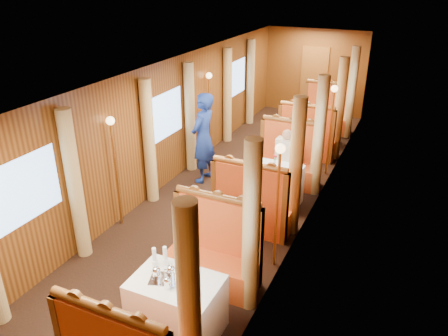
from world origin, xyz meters
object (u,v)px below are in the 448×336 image
Objects in this scene: teapot_back at (171,274)px; tea_tray at (165,279)px; table_mid at (272,186)px; rose_vase_far at (319,107)px; banquette_far_aft at (326,116)px; passenger at (286,153)px; table_near at (177,306)px; table_far at (317,129)px; teapot_left at (157,275)px; rose_vase_mid at (275,159)px; fruit_plate at (192,293)px; banquette_near_aft at (214,256)px; banquette_far_fwd at (306,140)px; banquette_mid_fwd at (252,208)px; teapot_right at (167,284)px; banquette_mid_aft at (288,163)px; steward at (203,138)px.

tea_tray is at bearing -139.39° from teapot_back.
rose_vase_far reaches higher than table_mid.
banquette_far_aft reaches higher than teapot_back.
table_near is at bearing -90.00° from passenger.
teapot_left is (-0.21, -7.06, 0.44)m from table_far.
fruit_plate is at bearing -86.07° from rose_vase_mid.
rose_vase_mid is 0.82m from passenger.
fruit_plate is (0.28, -1.13, 0.35)m from banquette_near_aft.
teapot_back is at bearing -90.68° from banquette_far_fwd.
table_mid is 0.78× the size of banquette_far_fwd.
banquette_far_aft is (0.00, 5.53, 0.00)m from banquette_mid_fwd.
teapot_back is 3.49m from rose_vase_mid.
fruit_plate reaches higher than table_near.
rose_vase_mid is (0.03, 3.51, 0.55)m from table_near.
passenger is (-0.03, 0.80, -0.19)m from rose_vase_mid.
rose_vase_far is (0.01, 7.18, 0.12)m from teapot_right.
fruit_plate is at bearing 17.92° from teapot_right.
rose_vase_far is at bearing 90.09° from banquette_near_aft.
banquette_mid_aft is 4.51m from teapot_back.
banquette_far_fwd is 1.71m from passenger.
teapot_back is (-0.07, -0.99, 0.39)m from banquette_near_aft.
table_mid is at bearing -90.00° from banquette_mid_aft.
tea_tray is 0.94× the size of rose_vase_far.
steward is (-1.62, 2.88, 0.51)m from banquette_near_aft.
table_near is 7.06m from rose_vase_far.
banquette_mid_fwd is at bearing -89.88° from rose_vase_far.
teapot_left is at bearing -101.04° from banquette_near_aft.
banquette_near_aft is 1.28× the size of table_far.
rose_vase_far reaches higher than teapot_back.
teapot_left is 0.17m from teapot_back.
table_near is at bearing 33.76° from teapot_left.
banquette_far_fwd is 6.17× the size of fruit_plate.
rose_vase_far is (-0.01, 3.53, 0.55)m from table_mid.
teapot_right reaches higher than tea_tray.
banquette_mid_fwd is 6.17× the size of fruit_plate.
table_far is 4.83× the size of fruit_plate.
teapot_back is at bearing 24.28° from steward.
banquette_mid_fwd is at bearing -90.00° from banquette_far_fwd.
table_far is at bearing 90.00° from table_mid.
rose_vase_far is 0.19× the size of steward.
teapot_right is 4.45m from passenger.
banquette_far_fwd is 3.72× the size of rose_vase_far.
tea_tray is (-0.13, -8.05, 0.33)m from banquette_far_aft.
table_near is at bearing -22.70° from teapot_back.
table_far is 2.92× the size of rose_vase_mid.
banquette_far_aft reaches higher than table_mid.
table_near is at bearing -90.00° from banquette_mid_fwd.
teapot_right is 4.35m from steward.
banquette_far_aft is at bearing 90.00° from table_mid.
table_near is 4.32m from passenger.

